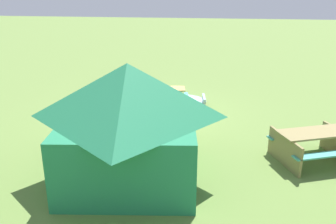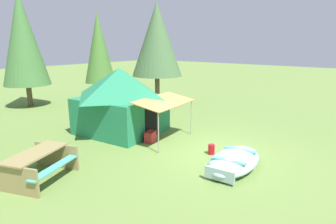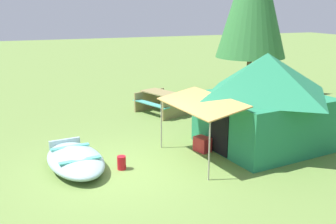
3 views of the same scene
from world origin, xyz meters
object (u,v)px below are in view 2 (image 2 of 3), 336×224
at_px(canvas_cabin_tent, 121,99).
at_px(pine_tree_far_center, 23,39).
at_px(fuel_can, 211,149).
at_px(beached_rowboat, 234,160).
at_px(cooler_box, 150,137).
at_px(pine_tree_back_right, 99,48).
at_px(pine_tree_side, 157,40).
at_px(picnic_table, 37,163).

relative_size(canvas_cabin_tent, pine_tree_far_center, 0.73).
xyz_separation_m(fuel_can, pine_tree_far_center, (-0.30, 11.89, 3.62)).
bearing_deg(beached_rowboat, cooler_box, 88.69).
relative_size(canvas_cabin_tent, pine_tree_back_right, 0.86).
bearing_deg(fuel_can, pine_tree_far_center, 91.45).
relative_size(pine_tree_far_center, pine_tree_side, 1.10).
bearing_deg(canvas_cabin_tent, beached_rowboat, -92.97).
distance_m(beached_rowboat, pine_tree_far_center, 13.41).
xyz_separation_m(picnic_table, pine_tree_far_center, (4.14, 9.20, 3.31)).
xyz_separation_m(cooler_box, pine_tree_far_center, (0.09, 9.55, 3.59)).
xyz_separation_m(cooler_box, pine_tree_side, (5.06, 4.09, 3.54)).
bearing_deg(pine_tree_side, cooler_box, -141.09).
distance_m(cooler_box, pine_tree_far_center, 10.20).
bearing_deg(picnic_table, canvas_cabin_tent, 18.55).
bearing_deg(picnic_table, pine_tree_far_center, 65.77).
relative_size(beached_rowboat, fuel_can, 7.68).
height_order(beached_rowboat, canvas_cabin_tent, canvas_cabin_tent).
bearing_deg(fuel_can, picnic_table, 148.74).
bearing_deg(pine_tree_side, pine_tree_far_center, 132.31).
bearing_deg(pine_tree_far_center, cooler_box, -90.56).
distance_m(canvas_cabin_tent, pine_tree_side, 5.90).
relative_size(cooler_box, pine_tree_back_right, 0.08).
distance_m(canvas_cabin_tent, pine_tree_back_right, 6.82).
height_order(fuel_can, pine_tree_far_center, pine_tree_far_center).
relative_size(picnic_table, fuel_can, 6.45).
xyz_separation_m(pine_tree_back_right, pine_tree_far_center, (-3.44, 2.15, 0.52)).
xyz_separation_m(cooler_box, fuel_can, (0.39, -2.35, -0.03)).
xyz_separation_m(canvas_cabin_tent, pine_tree_back_right, (3.34, 5.63, 1.91)).
bearing_deg(beached_rowboat, picnic_table, 136.78).
height_order(pine_tree_far_center, pine_tree_side, pine_tree_far_center).
height_order(cooler_box, pine_tree_far_center, pine_tree_far_center).
xyz_separation_m(pine_tree_back_right, pine_tree_side, (1.53, -3.31, 0.47)).
height_order(beached_rowboat, cooler_box, beached_rowboat).
height_order(canvas_cabin_tent, pine_tree_far_center, pine_tree_far_center).
bearing_deg(fuel_can, canvas_cabin_tent, 92.84).
distance_m(picnic_table, pine_tree_back_right, 10.72).
height_order(picnic_table, pine_tree_far_center, pine_tree_far_center).
relative_size(pine_tree_back_right, pine_tree_far_center, 0.84).
bearing_deg(beached_rowboat, fuel_can, 65.55).
bearing_deg(cooler_box, canvas_cabin_tent, 83.88).
height_order(canvas_cabin_tent, picnic_table, canvas_cabin_tent).
xyz_separation_m(canvas_cabin_tent, fuel_can, (0.20, -4.12, -1.19)).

